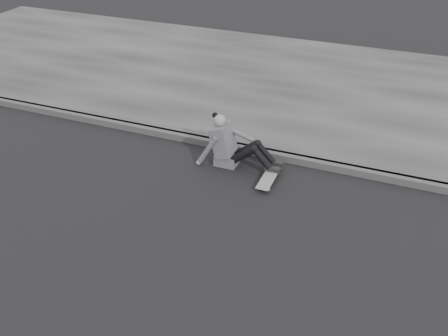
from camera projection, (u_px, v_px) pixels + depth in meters
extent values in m
plane|color=black|center=(337.00, 288.00, 5.87)|extent=(80.00, 80.00, 0.00)
cube|color=#434343|center=(369.00, 173.00, 7.87)|extent=(24.00, 0.16, 0.12)
cube|color=#3C3C3C|center=(390.00, 99.00, 10.24)|extent=(24.00, 6.00, 0.12)
cylinder|color=#AAAAA4|center=(259.00, 187.00, 7.60)|extent=(0.03, 0.05, 0.05)
cylinder|color=#AAAAA4|center=(269.00, 189.00, 7.55)|extent=(0.03, 0.05, 0.05)
cylinder|color=#AAAAA4|center=(269.00, 170.00, 8.01)|extent=(0.03, 0.05, 0.05)
cylinder|color=#AAAAA4|center=(278.00, 172.00, 7.96)|extent=(0.03, 0.05, 0.05)
cube|color=#2A2A2D|center=(264.00, 187.00, 7.56)|extent=(0.16, 0.04, 0.03)
cube|color=#2A2A2D|center=(274.00, 170.00, 7.97)|extent=(0.16, 0.04, 0.03)
cube|color=gray|center=(269.00, 176.00, 7.75)|extent=(0.20, 0.78, 0.02)
cube|color=#57575A|center=(227.00, 158.00, 8.19)|extent=(0.36, 0.34, 0.18)
cube|color=#57575A|center=(223.00, 140.00, 8.03)|extent=(0.37, 0.40, 0.57)
cube|color=#57575A|center=(216.00, 132.00, 8.01)|extent=(0.14, 0.30, 0.20)
cylinder|color=gray|center=(220.00, 126.00, 7.92)|extent=(0.09, 0.09, 0.08)
sphere|color=gray|center=(220.00, 121.00, 7.88)|extent=(0.20, 0.20, 0.20)
sphere|color=black|center=(215.00, 115.00, 7.88)|extent=(0.09, 0.09, 0.09)
cylinder|color=black|center=(244.00, 154.00, 7.92)|extent=(0.43, 0.13, 0.39)
cylinder|color=black|center=(247.00, 149.00, 8.06)|extent=(0.43, 0.13, 0.39)
cylinder|color=black|center=(262.00, 158.00, 7.83)|extent=(0.35, 0.11, 0.36)
cylinder|color=black|center=(265.00, 153.00, 7.97)|extent=(0.35, 0.11, 0.36)
sphere|color=black|center=(254.00, 149.00, 7.80)|extent=(0.13, 0.13, 0.13)
sphere|color=black|center=(257.00, 144.00, 7.94)|extent=(0.13, 0.13, 0.13)
cube|color=black|center=(272.00, 169.00, 7.86)|extent=(0.24, 0.08, 0.07)
cube|color=black|center=(276.00, 163.00, 8.00)|extent=(0.24, 0.08, 0.07)
cylinder|color=#57575A|center=(207.00, 151.00, 8.01)|extent=(0.38, 0.08, 0.58)
sphere|color=gray|center=(199.00, 163.00, 8.18)|extent=(0.08, 0.08, 0.08)
cylinder|color=#57575A|center=(241.00, 135.00, 8.05)|extent=(0.48, 0.08, 0.21)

